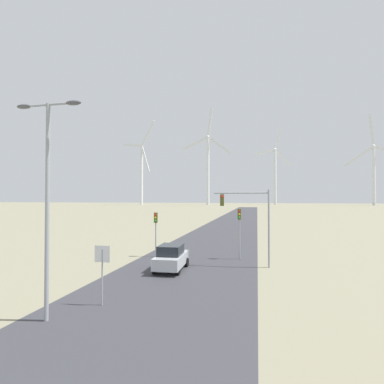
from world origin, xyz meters
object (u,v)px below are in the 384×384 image
wind_turbine_left (208,163)px  wind_turbine_right (374,168)px  streetlamp (48,182)px  traffic_light_mast_overhead (249,212)px  traffic_light_post_near_left (156,224)px  wind_turbine_center (275,171)px  stop_sign_near (102,263)px  car_approaching (171,257)px  wind_turbine_far_left (142,168)px  traffic_light_post_near_right (239,222)px

wind_turbine_left → wind_turbine_right: 113.98m
streetlamp → traffic_light_mast_overhead: size_ratio=1.59×
wind_turbine_right → traffic_light_post_near_left: bearing=-113.4°
streetlamp → wind_turbine_left: (-26.22, 203.52, 24.66)m
wind_turbine_center → wind_turbine_right: 67.00m
streetlamp → traffic_light_post_near_left: (-0.08, 14.19, -3.03)m
stop_sign_near → car_approaching: bearing=80.1°
traffic_light_mast_overhead → wind_turbine_far_left: (-86.43, 193.17, 24.30)m
wind_turbine_far_left → traffic_light_post_near_left: bearing=-67.7°
wind_turbine_far_left → wind_turbine_left: size_ratio=0.89×
wind_turbine_center → wind_turbine_right: (64.32, -18.75, -0.61)m
streetlamp → wind_turbine_right: wind_turbine_right is taller
stop_sign_near → wind_turbine_right: (85.64, 213.54, 24.05)m
traffic_light_post_near_left → wind_turbine_left: (-26.14, 189.33, 27.69)m
traffic_light_post_near_left → wind_turbine_center: wind_turbine_center is taller
streetlamp → wind_turbine_far_left: size_ratio=0.15×
stop_sign_near → traffic_light_post_near_left: (-1.45, 12.00, 0.84)m
traffic_light_mast_overhead → wind_turbine_left: (-34.36, 191.54, 26.40)m
wind_turbine_left → stop_sign_near: bearing=-82.2°
traffic_light_post_near_right → traffic_light_mast_overhead: size_ratio=0.73×
streetlamp → traffic_light_post_near_right: bearing=63.6°
traffic_light_mast_overhead → car_approaching: traffic_light_mast_overhead is taller
traffic_light_post_near_right → wind_turbine_left: size_ratio=0.06×
traffic_light_post_near_right → streetlamp: bearing=-116.4°
traffic_light_post_near_right → car_approaching: bearing=-132.8°
traffic_light_mast_overhead → wind_turbine_far_left: 213.02m
stop_sign_near → wind_turbine_right: 231.33m
stop_sign_near → traffic_light_mast_overhead: 12.09m
streetlamp → traffic_light_mast_overhead: 14.58m
wind_turbine_right → car_approaching: bearing=-112.3°
traffic_light_post_near_left → wind_turbine_center: size_ratio=0.06×
stop_sign_near → traffic_light_mast_overhead: bearing=55.3°
wind_turbine_center → streetlamp: bearing=-95.5°
streetlamp → wind_turbine_right: (87.02, 215.73, 20.18)m
wind_turbine_center → traffic_light_post_near_left: bearing=-95.9°
streetlamp → stop_sign_near: bearing=57.9°
traffic_light_post_near_left → wind_turbine_left: wind_turbine_left is taller
stop_sign_near → wind_turbine_left: size_ratio=0.04×
streetlamp → wind_turbine_center: 236.48m
wind_turbine_left → wind_turbine_center: size_ratio=1.18×
wind_turbine_left → traffic_light_mast_overhead: bearing=-79.8°
stop_sign_near → traffic_light_mast_overhead: size_ratio=0.49×
stop_sign_near → traffic_light_mast_overhead: (6.77, 9.79, 2.13)m
traffic_light_post_near_left → wind_turbine_far_left: bearing=112.3°
traffic_light_post_near_right → wind_turbine_right: 217.56m
streetlamp → car_approaching: bearing=74.5°
streetlamp → stop_sign_near: 4.65m
traffic_light_post_near_right → traffic_light_mast_overhead: 2.97m
traffic_light_post_near_left → wind_turbine_right: (87.10, 201.54, 23.21)m
wind_turbine_far_left → car_approaching: bearing=-67.5°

